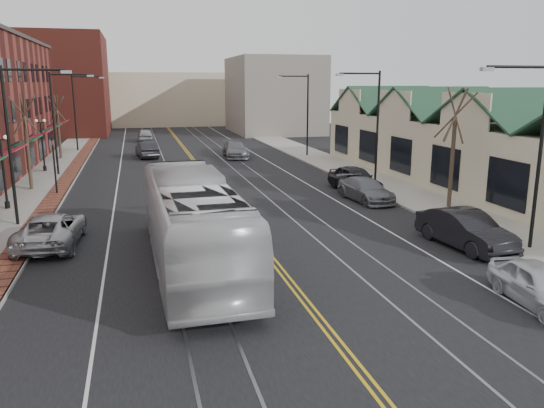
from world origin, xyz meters
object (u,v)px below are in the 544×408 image
parked_suv (51,229)px  parked_car_d (355,179)px  parked_car_c (366,190)px  parked_car_a (540,285)px  transit_bus (192,222)px  parked_car_b (465,230)px

parked_suv → parked_car_d: (18.47, 8.25, 0.09)m
parked_car_c → parked_car_d: 3.10m
parked_suv → parked_car_a: (16.80, -11.28, -0.04)m
transit_bus → parked_car_c: (11.90, 9.61, -1.13)m
parked_car_a → parked_car_b: parked_car_b is taller
parked_suv → parked_car_d: bearing=-152.5°
parked_car_a → parked_car_d: (1.67, 19.53, 0.14)m
transit_bus → parked_car_b: (12.18, -0.58, -1.00)m
transit_bus → parked_car_a: (10.79, -6.87, -1.13)m
parked_car_b → parked_car_d: 13.25m
parked_suv → parked_car_d: size_ratio=1.09×
parked_car_b → parked_car_d: bearing=82.6°
parked_car_d → parked_car_b: bearing=-98.1°
parked_suv → parked_car_c: 18.65m
parked_car_c → parked_car_b: bearing=-94.5°
parked_suv → parked_car_c: parked_suv is taller
parked_car_b → parked_suv: bearing=158.5°
transit_bus → parked_car_c: size_ratio=2.69×
parked_car_b → parked_car_c: (-0.27, 10.19, -0.13)m
parked_car_a → parked_car_d: parked_car_d is taller
parked_suv → transit_bus: bearing=147.2°
parked_car_a → parked_car_b: (1.39, 6.29, 0.12)m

